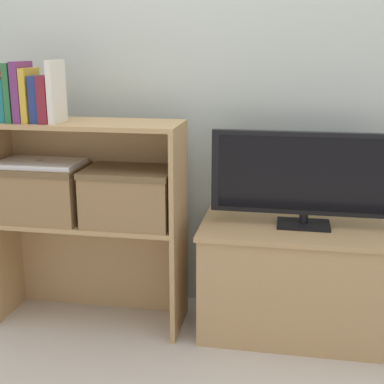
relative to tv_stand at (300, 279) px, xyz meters
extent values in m
plane|color=#BCB2A3|center=(-0.47, -0.22, -0.24)|extent=(16.00, 16.00, 0.00)
cube|color=#B2BCB2|center=(-0.47, 0.25, 0.96)|extent=(10.00, 0.05, 2.40)
cube|color=tan|center=(0.00, 0.00, -0.01)|extent=(0.84, 0.44, 0.47)
cube|color=tan|center=(0.00, 0.00, 0.23)|extent=(0.86, 0.46, 0.02)
cube|color=black|center=(0.00, 0.00, 0.25)|extent=(0.22, 0.14, 0.01)
cylinder|color=black|center=(0.00, 0.00, 0.28)|extent=(0.04, 0.04, 0.04)
cube|color=black|center=(0.00, 0.00, 0.47)|extent=(0.78, 0.04, 0.35)
cube|color=black|center=(0.00, -0.02, 0.47)|extent=(0.72, 0.00, 0.31)
cube|color=tan|center=(-1.35, -0.07, 0.00)|extent=(0.02, 0.30, 0.49)
cube|color=tan|center=(-0.52, -0.07, 0.00)|extent=(0.02, 0.30, 0.49)
cube|color=tan|center=(-0.94, 0.07, 0.00)|extent=(0.80, 0.02, 0.49)
cube|color=tan|center=(-0.94, -0.07, 0.23)|extent=(0.80, 0.30, 0.02)
cube|color=tan|center=(-0.52, -0.07, 0.46)|extent=(0.02, 0.30, 0.43)
cube|color=tan|center=(-0.94, 0.07, 0.46)|extent=(0.80, 0.02, 0.43)
cube|color=tan|center=(-0.94, -0.07, 0.66)|extent=(0.80, 0.30, 0.02)
cube|color=tan|center=(-1.27, -0.12, 0.77)|extent=(0.03, 0.13, 0.19)
cube|color=#1E7075|center=(-1.24, -0.12, 0.76)|extent=(0.02, 0.13, 0.17)
cube|color=#286638|center=(-1.20, -0.12, 0.79)|extent=(0.03, 0.15, 0.24)
cube|color=#6B2D66|center=(-1.17, -0.12, 0.80)|extent=(0.03, 0.15, 0.25)
cube|color=gold|center=(-1.14, -0.12, 0.78)|extent=(0.03, 0.14, 0.22)
cube|color=navy|center=(-1.10, -0.12, 0.77)|extent=(0.04, 0.12, 0.19)
cube|color=maroon|center=(-1.06, -0.12, 0.77)|extent=(0.04, 0.15, 0.19)
cube|color=silver|center=(-1.02, -0.12, 0.80)|extent=(0.02, 0.15, 0.25)
cube|color=#937047|center=(-1.14, -0.08, 0.36)|extent=(0.37, 0.26, 0.24)
cube|color=brown|center=(-1.14, -0.08, 0.47)|extent=(0.38, 0.27, 0.02)
cube|color=#937047|center=(-0.73, -0.08, 0.36)|extent=(0.37, 0.26, 0.24)
cube|color=brown|center=(-0.73, -0.08, 0.47)|extent=(0.38, 0.27, 0.02)
cube|color=white|center=(-1.14, -0.08, 0.49)|extent=(0.36, 0.22, 0.02)
cylinder|color=#99999E|center=(-1.14, -0.08, 0.50)|extent=(0.02, 0.02, 0.00)
camera|label=1|loc=(-0.08, -2.20, 0.97)|focal=50.00mm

